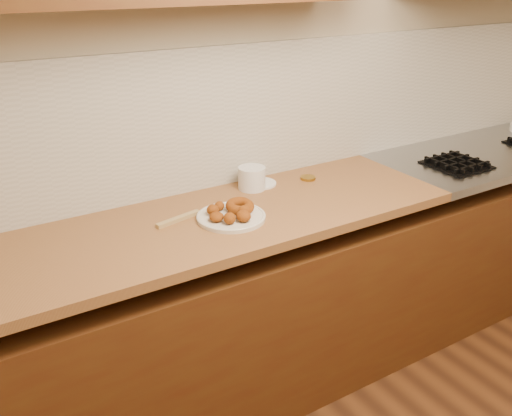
# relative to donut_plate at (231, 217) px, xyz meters

# --- Properties ---
(wall_back) EXTENTS (4.00, 0.02, 2.70)m
(wall_back) POSITION_rel_donut_plate_xyz_m (0.44, 0.35, 0.44)
(wall_back) COLOR #B3A78B
(wall_back) RESTS_ON ground
(base_cabinet) EXTENTS (3.60, 0.60, 0.77)m
(base_cabinet) POSITION_rel_donut_plate_xyz_m (0.44, 0.04, -0.52)
(base_cabinet) COLOR #482A0E
(base_cabinet) RESTS_ON floor
(butcher_block) EXTENTS (2.30, 0.62, 0.04)m
(butcher_block) POSITION_rel_donut_plate_xyz_m (-0.21, 0.04, -0.03)
(butcher_block) COLOR olive
(butcher_block) RESTS_ON base_cabinet
(stovetop) EXTENTS (1.30, 0.62, 0.04)m
(stovetop) POSITION_rel_donut_plate_xyz_m (1.59, 0.04, -0.03)
(stovetop) COLOR #9EA0A5
(stovetop) RESTS_ON base_cabinet
(backsplash) EXTENTS (3.60, 0.02, 0.60)m
(backsplash) POSITION_rel_donut_plate_xyz_m (0.44, 0.34, 0.29)
(backsplash) COLOR #BCB8A9
(backsplash) RESTS_ON wall_back
(burner_grates) EXTENTS (0.91, 0.26, 0.03)m
(burner_grates) POSITION_rel_donut_plate_xyz_m (1.56, -0.04, 0.00)
(burner_grates) COLOR black
(burner_grates) RESTS_ON stovetop
(donut_plate) EXTENTS (0.27, 0.27, 0.02)m
(donut_plate) POSITION_rel_donut_plate_xyz_m (0.00, 0.00, 0.00)
(donut_plate) COLOR beige
(donut_plate) RESTS_ON butcher_block
(ring_donut) EXTENTS (0.14, 0.15, 0.05)m
(ring_donut) POSITION_rel_donut_plate_xyz_m (0.05, 0.02, 0.03)
(ring_donut) COLOR brown
(ring_donut) RESTS_ON donut_plate
(fried_dough_chunks) EXTENTS (0.18, 0.20, 0.04)m
(fried_dough_chunks) POSITION_rel_donut_plate_xyz_m (-0.02, -0.02, 0.03)
(fried_dough_chunks) COLOR brown
(fried_dough_chunks) RESTS_ON donut_plate
(plastic_tub) EXTENTS (0.15, 0.15, 0.10)m
(plastic_tub) POSITION_rel_donut_plate_xyz_m (0.23, 0.22, 0.04)
(plastic_tub) COLOR silver
(plastic_tub) RESTS_ON butcher_block
(tub_lid) EXTENTS (0.16, 0.16, 0.01)m
(tub_lid) POSITION_rel_donut_plate_xyz_m (0.29, 0.25, -0.00)
(tub_lid) COLOR white
(tub_lid) RESTS_ON butcher_block
(brass_jar_lid) EXTENTS (0.08, 0.08, 0.01)m
(brass_jar_lid) POSITION_rel_donut_plate_xyz_m (0.51, 0.19, -0.00)
(brass_jar_lid) COLOR olive
(brass_jar_lid) RESTS_ON butcher_block
(wooden_utensil) EXTENTS (0.20, 0.07, 0.02)m
(wooden_utensil) POSITION_rel_donut_plate_xyz_m (-0.18, 0.09, -0.00)
(wooden_utensil) COLOR #A48751
(wooden_utensil) RESTS_ON butcher_block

